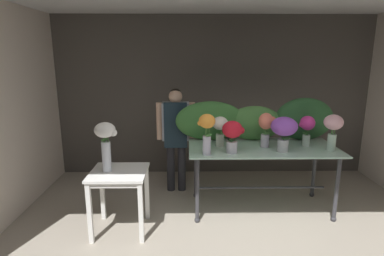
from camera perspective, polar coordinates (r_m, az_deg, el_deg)
The scene contains 15 objects.
ground_plane at distance 4.33m, azimuth 5.31°, elevation -15.30°, with size 7.19×7.19×0.00m, color #9E9384.
wall_back at distance 5.48m, azimuth 3.83°, elevation 5.68°, with size 5.41×0.12×2.69m, color #4C4742.
wall_left at distance 4.47m, azimuth -31.29°, elevation 2.05°, with size 0.12×3.39×2.69m, color beige.
display_table_glass at distance 4.28m, azimuth 12.49°, elevation -5.02°, with size 1.93×0.91×0.88m.
side_table_white at distance 3.81m, azimuth -13.01°, elevation -9.10°, with size 0.64×0.61×0.75m.
florist at distance 4.71m, azimuth -2.94°, elevation -0.32°, with size 0.57×0.24×1.57m.
foliage_backdrop at distance 4.50m, azimuth 11.60°, elevation 1.28°, with size 2.20×0.29×0.60m.
vase_sunset_anemones at distance 3.74m, azimuth 2.72°, elevation -0.20°, with size 0.21×0.20×0.50m.
vase_blush_snapdragons at distance 4.29m, azimuth 24.09°, elevation 0.15°, with size 0.24×0.23×0.46m.
vase_ivory_dahlias at distance 4.11m, azimuth 5.06°, elevation 0.01°, with size 0.21×0.21×0.40m.
vase_crimson_tulips at distance 3.85m, azimuth 7.33°, elevation -0.99°, with size 0.28×0.25×0.40m.
vase_violet_peonies at distance 4.02m, azimuth 16.32°, elevation -0.20°, with size 0.32×0.32×0.44m.
vase_magenta_stock at distance 4.37m, azimuth 20.04°, elevation 0.16°, with size 0.21×0.19×0.40m.
vase_coral_roses at distance 4.17m, azimuth 13.23°, elevation 0.29°, with size 0.22×0.19×0.45m.
vase_white_roses_tall at distance 3.68m, azimuth -15.29°, elevation -2.11°, with size 0.26×0.23×0.57m.
Camera 1 is at (-0.44, -2.15, 2.06)m, focal length 29.57 mm.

